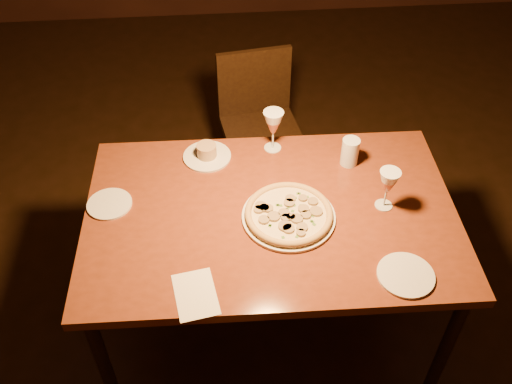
{
  "coord_description": "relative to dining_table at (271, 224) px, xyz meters",
  "views": [
    {
      "loc": [
        -0.16,
        -1.27,
        2.38
      ],
      "look_at": [
        -0.03,
        0.32,
        0.84
      ],
      "focal_mm": 40.0,
      "sensor_mm": 36.0,
      "label": 1
    }
  ],
  "objects": [
    {
      "name": "floor",
      "position": [
        -0.03,
        -0.27,
        -0.71
      ],
      "size": [
        7.0,
        7.0,
        0.0
      ],
      "primitive_type": "plane",
      "color": "black",
      "rests_on": "ground"
    },
    {
      "name": "wine_glass_far",
      "position": [
        0.05,
        0.39,
        0.17
      ],
      "size": [
        0.09,
        0.09,
        0.19
      ],
      "primitive_type": null,
      "color": "#C16B50",
      "rests_on": "dining_table"
    },
    {
      "name": "side_plate_left",
      "position": [
        -0.63,
        0.09,
        0.07
      ],
      "size": [
        0.18,
        0.18,
        0.01
      ],
      "primitive_type": "cylinder",
      "color": "silver",
      "rests_on": "dining_table"
    },
    {
      "name": "pendant_light",
      "position": [
        0.0,
        0.0,
        0.92
      ],
      "size": [
        0.12,
        0.12,
        0.12
      ],
      "primitive_type": "sphere",
      "color": "#FD9F47",
      "rests_on": "ceiling"
    },
    {
      "name": "ramekin_saucer",
      "position": [
        -0.24,
        0.35,
        0.09
      ],
      "size": [
        0.21,
        0.21,
        0.07
      ],
      "color": "silver",
      "rests_on": "dining_table"
    },
    {
      "name": "menu_card",
      "position": [
        -0.3,
        -0.37,
        0.07
      ],
      "size": [
        0.17,
        0.22,
        0.0
      ],
      "primitive_type": "cube",
      "rotation": [
        0.0,
        0.0,
        0.17
      ],
      "color": "silver",
      "rests_on": "dining_table"
    },
    {
      "name": "wine_glass_right",
      "position": [
        0.45,
        -0.01,
        0.16
      ],
      "size": [
        0.08,
        0.08,
        0.18
      ],
      "primitive_type": null,
      "color": "#C16B50",
      "rests_on": "dining_table"
    },
    {
      "name": "dining_table",
      "position": [
        0.0,
        0.0,
        0.0
      ],
      "size": [
        1.47,
        0.97,
        0.78
      ],
      "rotation": [
        0.0,
        0.0,
        -0.02
      ],
      "color": "maroon",
      "rests_on": "floor"
    },
    {
      "name": "chair_far",
      "position": [
        0.05,
        0.99,
        -0.23
      ],
      "size": [
        0.46,
        0.46,
        0.84
      ],
      "rotation": [
        0.0,
        0.0,
        0.15
      ],
      "color": "black",
      "rests_on": "floor"
    },
    {
      "name": "pizza_plate",
      "position": [
        0.06,
        -0.04,
        0.09
      ],
      "size": [
        0.36,
        0.36,
        0.04
      ],
      "color": "silver",
      "rests_on": "dining_table"
    },
    {
      "name": "water_tumbler",
      "position": [
        0.36,
        0.26,
        0.13
      ],
      "size": [
        0.07,
        0.07,
        0.12
      ],
      "primitive_type": "cylinder",
      "color": "silver",
      "rests_on": "dining_table"
    },
    {
      "name": "side_plate_near",
      "position": [
        0.44,
        -0.35,
        0.07
      ],
      "size": [
        0.2,
        0.2,
        0.01
      ],
      "primitive_type": "cylinder",
      "color": "silver",
      "rests_on": "dining_table"
    }
  ]
}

